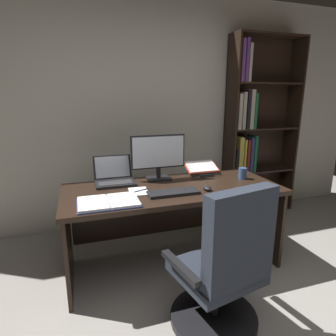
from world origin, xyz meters
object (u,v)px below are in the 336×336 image
Objects in this scene: monitor at (158,157)px; notepad at (139,192)px; laptop at (114,178)px; open_binder at (108,202)px; bookshelf at (253,135)px; keyboard at (173,193)px; pen at (141,190)px; reading_stand_with_book at (202,168)px; office_chair at (224,272)px; coffee_mug at (243,173)px; computer_mouse at (207,188)px; desk at (170,205)px.

notepad is at bearing -129.70° from monitor.
laptop is 0.51m from open_binder.
bookshelf is 6.40× the size of laptop.
keyboard is 3.00× the size of pen.
reading_stand_with_book is 1.14m from open_binder.
notepad is (-0.26, -0.31, -0.21)m from monitor.
keyboard is 1.27× the size of reading_stand_with_book.
reading_stand_with_book is (0.36, 1.16, 0.38)m from office_chair.
coffee_mug is (0.77, 0.21, 0.04)m from keyboard.
pen is at bearing -127.45° from monitor.
monitor is (-0.12, 1.10, 0.54)m from office_chair.
office_chair is 1.23m from monitor.
computer_mouse is at bearing -13.76° from pen.
reading_stand_with_book reaches higher than computer_mouse.
reading_stand_with_book is (0.48, 0.50, 0.05)m from keyboard.
open_binder is at bearing -168.68° from coffee_mug.
coffee_mug is at bearing -3.40° from desk.
keyboard is 0.69m from reading_stand_with_book.
bookshelf is 2.24m from office_chair.
keyboard is at bearing -133.88° from reading_stand_with_book.
office_chair is 1.15m from coffee_mug.
computer_mouse is (-1.13, -1.05, -0.27)m from bookshelf.
office_chair reaches higher than computer_mouse.
open_binder is 0.32m from notepad.
pen is (-0.72, -0.37, -0.05)m from reading_stand_with_book.
coffee_mug is (0.29, -0.29, -0.01)m from reading_stand_with_book.
bookshelf is at bearing 51.91° from coffee_mug.
office_chair is at bearing -127.52° from bookshelf.
computer_mouse is at bearing -45.64° from desk.
bookshelf is 2.20× the size of office_chair.
notepad is (-0.74, -0.37, -0.06)m from reading_stand_with_book.
office_chair reaches higher than coffee_mug.
keyboard is 0.93× the size of open_binder.
desk is 0.92m from office_chair.
pen is at bearing -157.56° from desk.
computer_mouse reaches higher than keyboard.
laptop is 0.83× the size of keyboard.
reading_stand_with_book is (0.18, 0.50, 0.04)m from computer_mouse.
bookshelf is at bearing 18.00° from laptop.
reading_stand_with_book is 3.07× the size of coffee_mug.
keyboard reaches higher than notepad.
coffee_mug is at bearing 15.19° from keyboard.
pen is (-0.36, 0.79, 0.33)m from office_chair.
keyboard is (-0.12, 0.66, 0.33)m from office_chair.
open_binder is at bearing -102.36° from laptop.
office_chair is at bearing -107.25° from reading_stand_with_book.
desk is at bearing -74.42° from monitor.
computer_mouse is 0.52m from coffee_mug.
laptop is at bearing 77.73° from open_binder.
bookshelf is 2.26m from open_binder.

